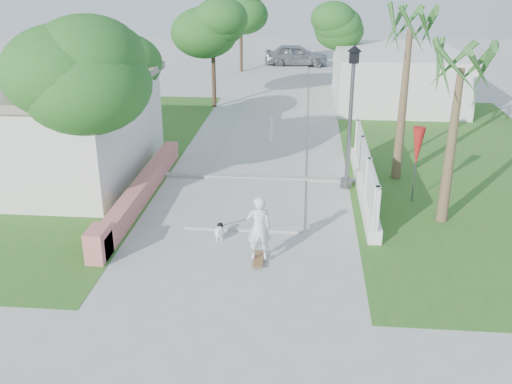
# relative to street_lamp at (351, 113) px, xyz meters

# --- Properties ---
(ground) EXTENTS (90.00, 90.00, 0.00)m
(ground) POSITION_rel_street_lamp_xyz_m (-2.90, -5.50, -2.43)
(ground) COLOR #B7B7B2
(ground) RESTS_ON ground
(path_strip) EXTENTS (3.20, 36.00, 0.06)m
(path_strip) POSITION_rel_street_lamp_xyz_m (-2.90, 14.50, -2.40)
(path_strip) COLOR #B7B7B2
(path_strip) RESTS_ON ground
(curb) EXTENTS (6.50, 0.25, 0.10)m
(curb) POSITION_rel_street_lamp_xyz_m (-2.90, 0.50, -2.38)
(curb) COLOR #999993
(curb) RESTS_ON ground
(grass_left) EXTENTS (8.00, 20.00, 0.01)m
(grass_left) POSITION_rel_street_lamp_xyz_m (-9.90, 2.50, -2.42)
(grass_left) COLOR #2B6A21
(grass_left) RESTS_ON ground
(grass_right) EXTENTS (8.00, 20.00, 0.01)m
(grass_right) POSITION_rel_street_lamp_xyz_m (4.10, 2.50, -2.42)
(grass_right) COLOR #2B6A21
(grass_right) RESTS_ON ground
(pink_wall) EXTENTS (0.45, 8.20, 0.80)m
(pink_wall) POSITION_rel_street_lamp_xyz_m (-6.20, -1.95, -2.11)
(pink_wall) COLOR #BD7260
(pink_wall) RESTS_ON ground
(house_left) EXTENTS (8.40, 7.40, 3.23)m
(house_left) POSITION_rel_street_lamp_xyz_m (-10.90, 0.50, -0.79)
(house_left) COLOR silver
(house_left) RESTS_ON ground
(lattice_fence) EXTENTS (0.35, 7.00, 1.50)m
(lattice_fence) POSITION_rel_street_lamp_xyz_m (0.50, -0.50, -1.88)
(lattice_fence) COLOR white
(lattice_fence) RESTS_ON ground
(building_right) EXTENTS (6.00, 8.00, 2.60)m
(building_right) POSITION_rel_street_lamp_xyz_m (3.10, 12.50, -1.13)
(building_right) COLOR silver
(building_right) RESTS_ON ground
(street_lamp) EXTENTS (0.44, 0.44, 4.44)m
(street_lamp) POSITION_rel_street_lamp_xyz_m (0.00, 0.00, 0.00)
(street_lamp) COLOR #59595E
(street_lamp) RESTS_ON ground
(bollard) EXTENTS (0.14, 0.14, 1.09)m
(bollard) POSITION_rel_street_lamp_xyz_m (-2.70, 4.50, -1.84)
(bollard) COLOR white
(bollard) RESTS_ON ground
(patio_umbrella) EXTENTS (0.36, 0.36, 2.30)m
(patio_umbrella) POSITION_rel_street_lamp_xyz_m (1.90, -1.00, -0.74)
(patio_umbrella) COLOR #59595E
(patio_umbrella) RESTS_ON ground
(tree_left_near) EXTENTS (3.60, 3.60, 5.28)m
(tree_left_near) POSITION_rel_street_lamp_xyz_m (-7.38, -2.52, 1.40)
(tree_left_near) COLOR #4C3826
(tree_left_near) RESTS_ON ground
(tree_left_mid) EXTENTS (3.20, 3.20, 4.85)m
(tree_left_mid) POSITION_rel_street_lamp_xyz_m (-8.38, 2.98, 1.07)
(tree_left_mid) COLOR #4C3826
(tree_left_mid) RESTS_ON ground
(tree_path_left) EXTENTS (3.40, 3.40, 5.23)m
(tree_path_left) POSITION_rel_street_lamp_xyz_m (-5.88, 10.48, 1.39)
(tree_path_left) COLOR #4C3826
(tree_path_left) RESTS_ON ground
(tree_path_right) EXTENTS (3.00, 3.00, 4.79)m
(tree_path_right) POSITION_rel_street_lamp_xyz_m (0.32, 14.48, 1.07)
(tree_path_right) COLOR #4C3826
(tree_path_right) RESTS_ON ground
(tree_path_far) EXTENTS (3.20, 3.20, 5.17)m
(tree_path_far) POSITION_rel_street_lamp_xyz_m (-5.68, 20.48, 1.39)
(tree_path_far) COLOR #4C3826
(tree_path_far) RESTS_ON ground
(palm_far) EXTENTS (1.80, 1.80, 5.30)m
(palm_far) POSITION_rel_street_lamp_xyz_m (1.70, 1.00, 2.06)
(palm_far) COLOR brown
(palm_far) RESTS_ON ground
(palm_near) EXTENTS (1.80, 1.80, 4.70)m
(palm_near) POSITION_rel_street_lamp_xyz_m (2.50, -2.30, 1.53)
(palm_near) COLOR brown
(palm_near) RESTS_ON ground
(skateboarder) EXTENTS (1.43, 1.76, 1.68)m
(skateboarder) POSITION_rel_street_lamp_xyz_m (-2.85, -4.61, -1.68)
(skateboarder) COLOR brown
(skateboarder) RESTS_ON ground
(dog) EXTENTS (0.26, 0.57, 0.39)m
(dog) POSITION_rel_street_lamp_xyz_m (-3.47, -3.94, -2.22)
(dog) COLOR white
(dog) RESTS_ON ground
(parked_car) EXTENTS (4.42, 1.96, 1.48)m
(parked_car) POSITION_rel_street_lamp_xyz_m (-2.16, 22.97, -1.69)
(parked_car) COLOR #95979C
(parked_car) RESTS_ON ground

